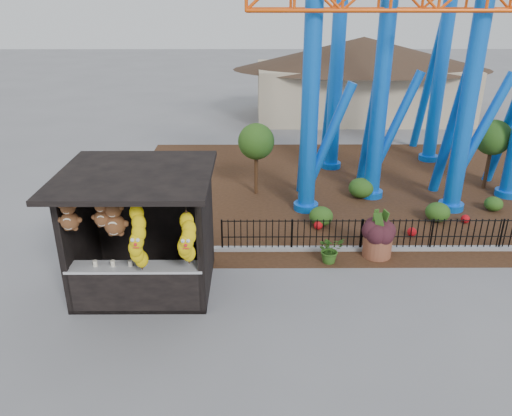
{
  "coord_description": "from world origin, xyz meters",
  "views": [
    {
      "loc": [
        -0.29,
        -9.76,
        6.85
      ],
      "look_at": [
        -0.24,
        1.5,
        2.0
      ],
      "focal_mm": 35.0,
      "sensor_mm": 36.0,
      "label": 1
    }
  ],
  "objects_px": {
    "terracotta_planter": "(377,245)",
    "potted_plant": "(330,249)",
    "prize_booth": "(141,236)",
    "roller_coaster": "(415,7)"
  },
  "relations": [
    {
      "from": "prize_booth",
      "to": "roller_coaster",
      "type": "height_order",
      "value": "roller_coaster"
    },
    {
      "from": "potted_plant",
      "to": "prize_booth",
      "type": "bearing_deg",
      "value": 178.01
    },
    {
      "from": "roller_coaster",
      "to": "prize_booth",
      "type": "bearing_deg",
      "value": -137.96
    },
    {
      "from": "prize_booth",
      "to": "terracotta_planter",
      "type": "distance_m",
      "value": 6.54
    },
    {
      "from": "roller_coaster",
      "to": "potted_plant",
      "type": "height_order",
      "value": "roller_coaster"
    },
    {
      "from": "prize_booth",
      "to": "terracotta_planter",
      "type": "height_order",
      "value": "prize_booth"
    },
    {
      "from": "terracotta_planter",
      "to": "potted_plant",
      "type": "height_order",
      "value": "potted_plant"
    },
    {
      "from": "terracotta_planter",
      "to": "prize_booth",
      "type": "bearing_deg",
      "value": -163.88
    },
    {
      "from": "prize_booth",
      "to": "potted_plant",
      "type": "relative_size",
      "value": 4.44
    },
    {
      "from": "prize_booth",
      "to": "terracotta_planter",
      "type": "relative_size",
      "value": 4.34
    }
  ]
}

